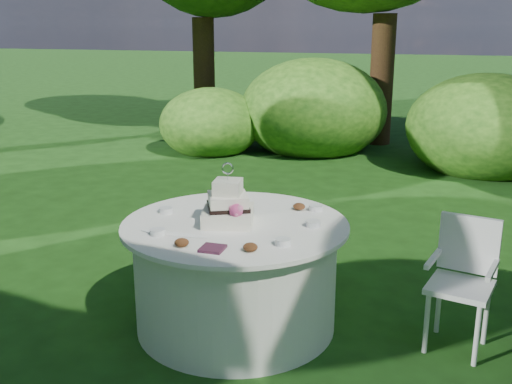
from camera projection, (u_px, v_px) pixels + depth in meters
ground at (236, 324)px, 4.31m from camera, size 80.00×80.00×0.00m
napkins at (213, 248)px, 3.60m from camera, size 0.14×0.14×0.02m
feather_plume at (174, 234)px, 3.86m from camera, size 0.48×0.07×0.01m
table at (236, 274)px, 4.20m from camera, size 1.56×1.56×0.77m
cake at (228, 208)px, 4.05m from camera, size 0.41×0.41×0.43m
chair at (463, 273)px, 3.91m from camera, size 0.47×0.46×0.87m
votives at (242, 218)px, 4.14m from camera, size 1.17×0.97×0.04m
petal_cups at (247, 230)px, 3.87m from camera, size 0.60×1.03×0.05m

